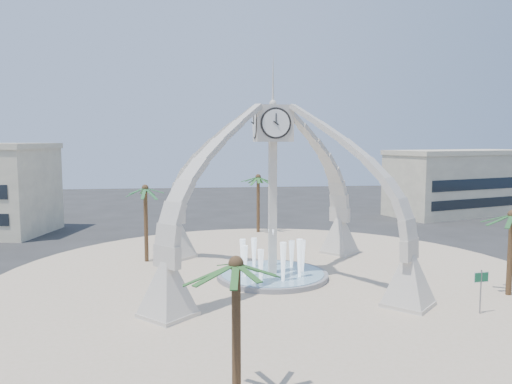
{
  "coord_description": "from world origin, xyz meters",
  "views": [
    {
      "loc": [
        -5.57,
        -34.6,
        9.91
      ],
      "look_at": [
        -0.93,
        2.0,
        6.07
      ],
      "focal_mm": 35.0,
      "sensor_mm": 36.0,
      "label": 1
    }
  ],
  "objects": [
    {
      "name": "street_sign",
      "position": [
        10.56,
        -8.87,
        1.86
      ],
      "size": [
        0.95,
        0.16,
        2.61
      ],
      "rotation": [
        0.0,
        0.0,
        0.14
      ],
      "color": "slate",
      "rests_on": "ground"
    },
    {
      "name": "building_ne",
      "position": [
        30.0,
        28.0,
        4.31
      ],
      "size": [
        21.87,
        14.17,
        8.6
      ],
      "rotation": [
        0.0,
        0.0,
        0.31
      ],
      "color": "beige",
      "rests_on": "ground"
    },
    {
      "name": "palm_west",
      "position": [
        -9.41,
        6.11,
        5.97
      ],
      "size": [
        4.12,
        4.12,
        6.73
      ],
      "rotation": [
        0.0,
        0.0,
        -0.21
      ],
      "color": "brown",
      "rests_on": "ground"
    },
    {
      "name": "palm_east",
      "position": [
        14.38,
        -5.8,
        5.16
      ],
      "size": [
        4.67,
        4.67,
        5.93
      ],
      "rotation": [
        0.0,
        0.0,
        -0.32
      ],
      "color": "brown",
      "rests_on": "ground"
    },
    {
      "name": "fountain",
      "position": [
        0.0,
        0.0,
        0.29
      ],
      "size": [
        8.0,
        8.0,
        3.62
      ],
      "color": "gray",
      "rests_on": "ground"
    },
    {
      "name": "palm_north",
      "position": [
        1.32,
        17.95,
        5.9
      ],
      "size": [
        4.23,
        4.23,
        6.71
      ],
      "rotation": [
        0.0,
        0.0,
        -0.14
      ],
      "color": "brown",
      "rests_on": "ground"
    },
    {
      "name": "clock_tower",
      "position": [
        -0.0,
        -0.0,
        6.49
      ],
      "size": [
        17.94,
        17.94,
        16.3
      ],
      "color": "beige",
      "rests_on": "ground"
    },
    {
      "name": "plaza",
      "position": [
        0.0,
        0.0,
        0.03
      ],
      "size": [
        40.0,
        40.0,
        0.06
      ],
      "primitive_type": "cylinder",
      "color": "#CAB096",
      "rests_on": "ground"
    },
    {
      "name": "palm_south",
      "position": [
        -4.05,
        -16.79,
        5.33
      ],
      "size": [
        4.62,
        4.62,
        6.09
      ],
      "rotation": [
        0.0,
        0.0,
        0.34
      ],
      "color": "brown",
      "rests_on": "ground"
    },
    {
      "name": "ground",
      "position": [
        0.0,
        0.0,
        0.0
      ],
      "size": [
        140.0,
        140.0,
        0.0
      ],
      "primitive_type": "plane",
      "color": "#282828",
      "rests_on": "ground"
    }
  ]
}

